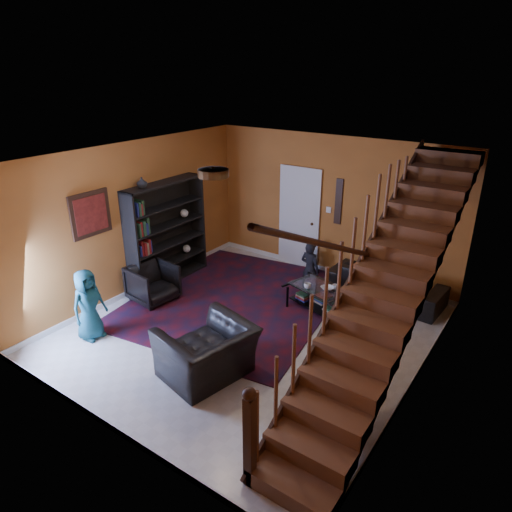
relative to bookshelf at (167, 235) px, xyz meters
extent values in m
plane|color=beige|center=(2.40, -0.60, -0.96)|extent=(5.50, 5.50, 0.00)
plane|color=#BF6C2A|center=(2.40, 2.15, 0.44)|extent=(5.20, 0.00, 5.20)
plane|color=#BF6C2A|center=(2.40, -3.35, 0.44)|extent=(5.20, 0.00, 5.20)
plane|color=#BF6C2A|center=(-0.20, -0.60, 0.44)|extent=(0.00, 5.50, 5.50)
plane|color=#BF6C2A|center=(5.00, -0.60, 0.44)|extent=(0.00, 5.50, 5.50)
plane|color=white|center=(2.40, -0.60, 1.84)|extent=(5.50, 5.50, 0.00)
cube|color=silver|center=(2.40, 2.14, -0.91)|extent=(5.20, 0.02, 0.10)
cube|color=silver|center=(-0.19, -0.60, -0.91)|extent=(0.02, 5.50, 0.10)
cube|color=#BF6C2A|center=(4.53, -0.60, 0.36)|extent=(0.95, 4.92, 2.83)
cube|color=black|center=(4.07, -0.60, 0.44)|extent=(0.04, 5.02, 3.02)
cylinder|color=black|center=(4.10, -0.60, 0.89)|extent=(0.07, 4.20, 2.44)
cube|color=black|center=(4.10, -3.00, -0.41)|extent=(0.10, 0.10, 1.10)
cube|color=black|center=(0.00, 0.00, 0.04)|extent=(0.35, 1.80, 2.00)
cube|color=black|center=(0.00, 0.00, -0.56)|extent=(0.35, 1.72, 0.03)
cube|color=black|center=(0.00, 0.00, 0.20)|extent=(0.35, 1.72, 0.03)
cube|color=silver|center=(1.70, 2.12, 0.06)|extent=(0.82, 0.05, 2.05)
cube|color=maroon|center=(-0.17, -1.50, 0.79)|extent=(0.04, 0.74, 0.74)
cube|color=black|center=(2.55, 2.13, 0.59)|extent=(0.14, 0.03, 0.90)
cylinder|color=#3F2814|center=(2.40, -1.40, 1.78)|extent=(0.40, 0.40, 0.10)
cube|color=#460C15|center=(1.55, 0.07, -0.95)|extent=(3.92, 4.33, 0.02)
imported|color=black|center=(3.80, 1.70, -0.66)|extent=(2.11, 0.93, 0.60)
imported|color=black|center=(0.35, -0.78, -0.62)|extent=(0.84, 0.82, 0.69)
imported|color=black|center=(2.59, -1.89, -0.58)|extent=(1.25, 1.36, 0.76)
imported|color=black|center=(2.20, 1.75, -0.81)|extent=(0.47, 0.34, 1.20)
imported|color=black|center=(3.52, 1.75, -0.74)|extent=(0.70, 0.58, 1.34)
imported|color=navy|center=(0.45, -2.20, -0.38)|extent=(0.39, 0.58, 1.16)
cube|color=black|center=(2.50, 0.38, -0.76)|extent=(0.04, 0.04, 0.41)
cube|color=black|center=(3.53, 0.38, -0.76)|extent=(0.04, 0.04, 0.41)
cube|color=black|center=(2.50, 0.95, -0.76)|extent=(0.04, 0.04, 0.41)
cube|color=black|center=(3.53, 0.95, -0.76)|extent=(0.04, 0.04, 0.41)
cube|color=black|center=(3.02, 0.67, -0.86)|extent=(1.15, 0.85, 0.02)
cube|color=silver|center=(3.02, 0.67, -0.56)|extent=(1.23, 0.92, 0.02)
imported|color=#999999|center=(2.82, 0.52, -0.50)|extent=(0.16, 0.16, 0.10)
imported|color=#999999|center=(3.23, 0.74, -0.50)|extent=(0.11, 0.11, 0.10)
imported|color=#999999|center=(3.12, 0.67, -0.52)|extent=(0.28, 0.28, 0.05)
imported|color=#999999|center=(0.00, -0.50, 1.13)|extent=(0.18, 0.18, 0.19)
cylinder|color=red|center=(1.64, -1.92, -0.86)|extent=(0.19, 0.19, 0.16)
camera|label=1|loc=(6.13, -5.79, 3.06)|focal=32.00mm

